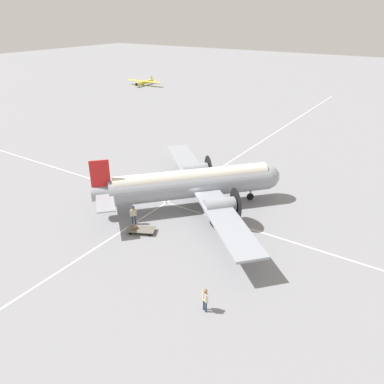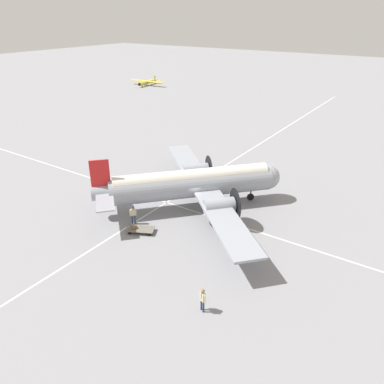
{
  "view_description": "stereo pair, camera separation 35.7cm",
  "coord_description": "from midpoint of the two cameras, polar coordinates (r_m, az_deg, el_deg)",
  "views": [
    {
      "loc": [
        26.3,
        17.22,
        16.74
      ],
      "look_at": [
        0.0,
        0.0,
        1.56
      ],
      "focal_mm": 35.0,
      "sensor_mm": 36.0,
      "label": 1
    },
    {
      "loc": [
        26.1,
        17.52,
        16.74
      ],
      "look_at": [
        0.0,
        0.0,
        1.56
      ],
      "focal_mm": 35.0,
      "sensor_mm": 36.0,
      "label": 2
    }
  ],
  "objects": [
    {
      "name": "light_aircraft_distant",
      "position": [
        98.3,
        -7.44,
        16.24
      ],
      "size": [
        7.32,
        9.85,
        1.91
      ],
      "rotation": [
        0.0,
        0.0,
        0.07
      ],
      "color": "yellow",
      "rests_on": "ground_plane"
    },
    {
      "name": "crew_foreground",
      "position": [
        23.68,
        1.56,
        -15.79
      ],
      "size": [
        0.33,
        0.53,
        1.69
      ],
      "rotation": [
        0.0,
        0.0,
        -2.0
      ],
      "color": "navy",
      "rests_on": "ground_plane"
    },
    {
      "name": "passenger_boarding",
      "position": [
        32.72,
        -9.23,
        -3.19
      ],
      "size": [
        0.48,
        0.4,
        1.72
      ],
      "rotation": [
        0.0,
        0.0,
        2.49
      ],
      "color": "navy",
      "rests_on": "ground_plane"
    },
    {
      "name": "apron_line_northsouth",
      "position": [
        35.15,
        -0.86,
        -2.66
      ],
      "size": [
        0.16,
        120.0,
        0.01
      ],
      "color": "silver",
      "rests_on": "ground_plane"
    },
    {
      "name": "apron_line_eastwest",
      "position": [
        36.93,
        -3.61,
        -1.23
      ],
      "size": [
        120.0,
        0.16,
        0.01
      ],
      "color": "silver",
      "rests_on": "ground_plane"
    },
    {
      "name": "ground_plane",
      "position": [
        35.62,
        -0.29,
        -2.26
      ],
      "size": [
        300.0,
        300.0,
        0.0
      ],
      "primitive_type": "plane",
      "color": "gray"
    },
    {
      "name": "baggage_cart",
      "position": [
        31.81,
        -8.06,
        -5.67
      ],
      "size": [
        2.05,
        2.53,
        0.56
      ],
      "rotation": [
        0.0,
        0.0,
        2.03
      ],
      "color": "#6B665B",
      "rests_on": "ground_plane"
    },
    {
      "name": "airliner_main",
      "position": [
        34.63,
        0.32,
        1.36
      ],
      "size": [
        18.76,
        19.25,
        5.48
      ],
      "rotation": [
        0.0,
        0.0,
        2.4
      ],
      "color": "#9399A3",
      "rests_on": "ground_plane"
    },
    {
      "name": "suitcase_near_door",
      "position": [
        31.88,
        -8.98,
        -5.66
      ],
      "size": [
        0.47,
        0.19,
        0.61
      ],
      "color": "brown",
      "rests_on": "ground_plane"
    }
  ]
}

